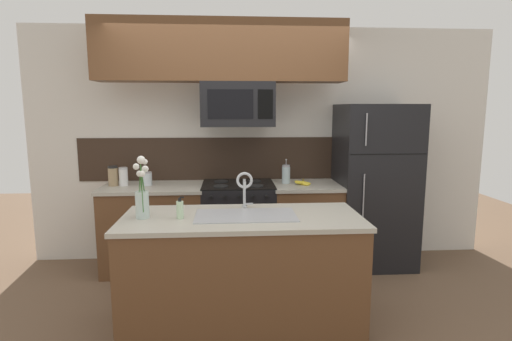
{
  "coord_description": "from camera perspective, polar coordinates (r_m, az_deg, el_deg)",
  "views": [
    {
      "loc": [
        -0.09,
        -3.27,
        1.71
      ],
      "look_at": [
        0.15,
        0.27,
        1.16
      ],
      "focal_mm": 28.0,
      "sensor_mm": 36.0,
      "label": 1
    }
  ],
  "objects": [
    {
      "name": "flower_vase",
      "position": [
        3.06,
        -15.95,
        -3.78
      ],
      "size": [
        0.1,
        0.23,
        0.47
      ],
      "color": "silver",
      "rests_on": "island_counter"
    },
    {
      "name": "microwave",
      "position": [
        4.15,
        -2.64,
        9.41
      ],
      "size": [
        0.74,
        0.4,
        0.45
      ],
      "color": "black"
    },
    {
      "name": "island_counter",
      "position": [
        3.18,
        -1.89,
        -14.41
      ],
      "size": [
        1.81,
        0.76,
        0.91
      ],
      "color": "brown",
      "rests_on": "ground"
    },
    {
      "name": "refrigerator",
      "position": [
        4.56,
        16.48,
        -2.07
      ],
      "size": [
        0.8,
        0.74,
        1.76
      ],
      "color": "black",
      "rests_on": "ground"
    },
    {
      "name": "dish_soap_bottle",
      "position": [
        3.0,
        -10.81,
        -5.48
      ],
      "size": [
        0.06,
        0.05,
        0.16
      ],
      "color": "beige",
      "rests_on": "island_counter"
    },
    {
      "name": "upper_cabinet_band",
      "position": [
        4.16,
        -5.01,
        16.62
      ],
      "size": [
        2.49,
        0.34,
        0.6
      ],
      "primitive_type": "cube",
      "color": "brown"
    },
    {
      "name": "kitchen_sink",
      "position": [
        3.05,
        -1.48,
        -7.74
      ],
      "size": [
        0.76,
        0.4,
        0.16
      ],
      "color": "#ADAFB5",
      "rests_on": "island_counter"
    },
    {
      "name": "back_counter_right",
      "position": [
        4.44,
        7.06,
        -7.68
      ],
      "size": [
        0.73,
        0.65,
        0.91
      ],
      "color": "brown",
      "rests_on": "ground"
    },
    {
      "name": "splash_band",
      "position": [
        4.53,
        -2.68,
        1.7
      ],
      "size": [
        3.52,
        0.01,
        0.48
      ],
      "primitive_type": "cube",
      "color": "#332319",
      "rests_on": "rear_partition"
    },
    {
      "name": "ground_plane",
      "position": [
        3.7,
        -2.12,
        -18.77
      ],
      "size": [
        10.0,
        10.0,
        0.0
      ],
      "primitive_type": "plane",
      "color": "brown"
    },
    {
      "name": "rear_partition",
      "position": [
        4.59,
        1.05,
        3.68
      ],
      "size": [
        5.2,
        0.1,
        2.6
      ],
      "primitive_type": "cube",
      "color": "silver",
      "rests_on": "ground"
    },
    {
      "name": "banana_bunch",
      "position": [
        4.26,
        6.74,
        -1.78
      ],
      "size": [
        0.19,
        0.15,
        0.08
      ],
      "color": "yellow",
      "rests_on": "back_counter_right"
    },
    {
      "name": "back_counter_left",
      "position": [
        4.43,
        -14.28,
        -7.9
      ],
      "size": [
        1.06,
        0.65,
        0.91
      ],
      "color": "brown",
      "rests_on": "ground"
    },
    {
      "name": "sink_faucet",
      "position": [
        3.18,
        -1.64,
        -2.11
      ],
      "size": [
        0.14,
        0.14,
        0.31
      ],
      "color": "#B7BABF",
      "rests_on": "island_counter"
    },
    {
      "name": "storage_jar_tall",
      "position": [
        4.44,
        -19.74,
        -0.73
      ],
      "size": [
        0.1,
        0.1,
        0.21
      ],
      "color": "#997F5B",
      "rests_on": "back_counter_left"
    },
    {
      "name": "french_press",
      "position": [
        4.34,
        4.31,
        -0.52
      ],
      "size": [
        0.09,
        0.09,
        0.27
      ],
      "color": "silver",
      "rests_on": "back_counter_right"
    },
    {
      "name": "storage_jar_short",
      "position": [
        4.36,
        -15.31,
        -1.14
      ],
      "size": [
        0.11,
        0.11,
        0.14
      ],
      "color": "silver",
      "rests_on": "back_counter_left"
    },
    {
      "name": "stove_range",
      "position": [
        4.36,
        -2.52,
        -7.84
      ],
      "size": [
        0.76,
        0.64,
        0.93
      ],
      "color": "black",
      "rests_on": "ground"
    },
    {
      "name": "storage_jar_medium",
      "position": [
        4.41,
        -18.41,
        -0.83
      ],
      "size": [
        0.09,
        0.09,
        0.19
      ],
      "color": "silver",
      "rests_on": "back_counter_left"
    }
  ]
}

